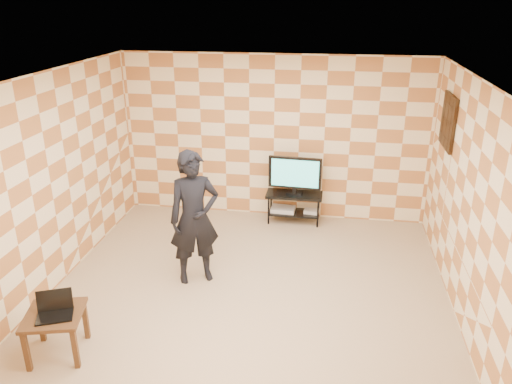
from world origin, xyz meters
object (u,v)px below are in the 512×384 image
Objects in this scene: tv_stand at (294,201)px; tv at (295,174)px; side_table at (55,321)px; person at (194,218)px.

tv_stand is 0.48m from tv.
tv is 1.24× the size of side_table.
person reaches higher than tv.
side_table is 0.39× the size of person.
tv_stand is 0.52× the size of person.
tv_stand and side_table have the same top height.
tv is (0.00, -0.00, 0.48)m from tv_stand.
tv_stand is at bearing 59.53° from side_table.
person reaches higher than side_table.
tv_stand is 2.35m from person.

